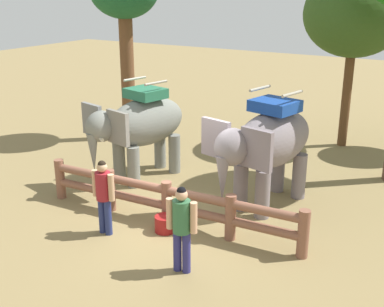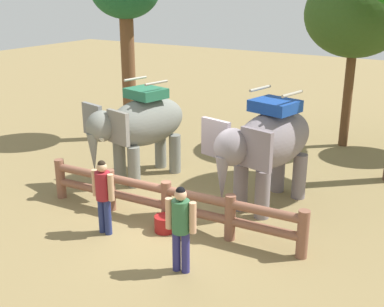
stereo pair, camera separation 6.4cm
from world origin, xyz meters
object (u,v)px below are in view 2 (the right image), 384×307
(elephant_center, at_px, (268,144))
(tourist_man_in_blue, at_px, (181,223))
(log_fence, at_px, (166,200))
(tree_deep_back, at_px, (356,15))
(feed_bucket, at_px, (165,224))
(tourist_woman_in_black, at_px, (103,192))
(elephant_near_left, at_px, (141,125))

(elephant_center, relative_size, tourist_man_in_blue, 1.98)
(log_fence, height_order, tourist_man_in_blue, tourist_man_in_blue)
(log_fence, height_order, tree_deep_back, tree_deep_back)
(tree_deep_back, bearing_deg, feed_bucket, -101.50)
(feed_bucket, bearing_deg, log_fence, 116.85)
(tourist_woman_in_black, bearing_deg, elephant_near_left, 112.54)
(tourist_man_in_blue, distance_m, feed_bucket, 1.88)
(elephant_center, height_order, tourist_woman_in_black, elephant_center)
(elephant_near_left, xyz_separation_m, feed_bucket, (2.38, -2.36, -1.41))
(tourist_woman_in_black, relative_size, tourist_man_in_blue, 0.98)
(tree_deep_back, xyz_separation_m, feed_bucket, (-1.72, -8.45, -4.20))
(log_fence, relative_size, elephant_near_left, 1.96)
(elephant_near_left, height_order, tourist_man_in_blue, elephant_near_left)
(tree_deep_back, bearing_deg, tourist_man_in_blue, -93.09)
(elephant_near_left, bearing_deg, feed_bucket, -44.71)
(elephant_near_left, relative_size, feed_bucket, 7.37)
(log_fence, bearing_deg, tourist_man_in_blue, -47.95)
(tourist_man_in_blue, relative_size, feed_bucket, 3.86)
(elephant_center, height_order, tree_deep_back, tree_deep_back)
(log_fence, distance_m, tree_deep_back, 9.14)
(tourist_woman_in_black, bearing_deg, log_fence, 50.12)
(log_fence, distance_m, elephant_near_left, 3.15)
(tourist_man_in_blue, bearing_deg, elephant_near_left, 135.35)
(elephant_near_left, relative_size, tourist_man_in_blue, 1.91)
(log_fence, relative_size, tree_deep_back, 1.14)
(tourist_woman_in_black, height_order, feed_bucket, tourist_woman_in_black)
(elephant_near_left, relative_size, tree_deep_back, 0.58)
(elephant_center, xyz_separation_m, tourist_woman_in_black, (-2.48, -3.19, -0.65))
(tourist_woman_in_black, distance_m, tourist_man_in_blue, 2.33)
(elephant_near_left, distance_m, feed_bucket, 3.63)
(tourist_woman_in_black, height_order, tree_deep_back, tree_deep_back)
(tourist_man_in_blue, bearing_deg, tree_deep_back, 86.91)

